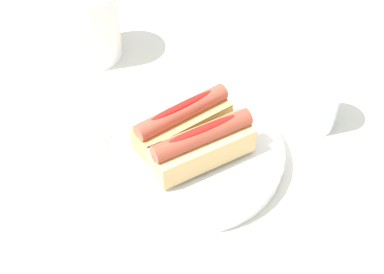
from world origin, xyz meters
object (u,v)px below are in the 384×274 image
at_px(water_glass, 316,105).
at_px(serving_bowl, 192,153).
at_px(hotdog_front, 202,145).
at_px(hotdog_back, 182,122).
at_px(paper_towel_roll, 88,25).

bearing_deg(water_glass, serving_bowl, 175.69).
relative_size(hotdog_front, hotdog_back, 0.98).
xyz_separation_m(serving_bowl, paper_towel_roll, (-0.04, 0.31, 0.05)).
distance_m(serving_bowl, hotdog_back, 0.05).
bearing_deg(hotdog_back, serving_bowl, -85.47).
xyz_separation_m(water_glass, paper_towel_roll, (-0.25, 0.33, 0.03)).
xyz_separation_m(serving_bowl, hotdog_front, (0.00, -0.03, 0.04)).
height_order(hotdog_front, paper_towel_roll, paper_towel_roll).
height_order(hotdog_back, water_glass, hotdog_back).
relative_size(hotdog_back, water_glass, 1.74).
height_order(serving_bowl, paper_towel_roll, paper_towel_roll).
bearing_deg(serving_bowl, water_glass, -4.31).
distance_m(water_glass, paper_towel_roll, 0.42).
relative_size(serving_bowl, hotdog_front, 1.80).
xyz_separation_m(hotdog_front, paper_towel_roll, (-0.05, 0.34, 0.01)).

